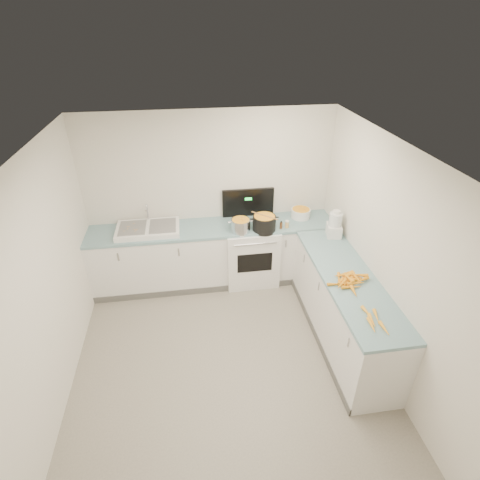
{
  "coord_description": "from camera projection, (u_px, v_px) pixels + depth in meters",
  "views": [
    {
      "loc": [
        -0.3,
        -2.95,
        3.53
      ],
      "look_at": [
        0.3,
        1.1,
        1.05
      ],
      "focal_mm": 28.0,
      "sensor_mm": 36.0,
      "label": 1
    }
  ],
  "objects": [
    {
      "name": "black_pot",
      "position": [
        264.0,
        224.0,
        5.19
      ],
      "size": [
        0.38,
        0.38,
        0.23
      ],
      "primitive_type": "cylinder",
      "rotation": [
        0.0,
        0.0,
        0.21
      ],
      "color": "black",
      "rests_on": "stove"
    },
    {
      "name": "wooden_spoon",
      "position": [
        265.0,
        216.0,
        5.12
      ],
      "size": [
        0.32,
        0.3,
        0.02
      ],
      "primitive_type": "cylinder",
      "rotation": [
        1.57,
        0.0,
        0.82
      ],
      "color": "#AD7A47",
      "rests_on": "black_pot"
    },
    {
      "name": "counter_right",
      "position": [
        343.0,
        307.0,
        4.55
      ],
      "size": [
        0.62,
        2.2,
        0.94
      ],
      "color": "white",
      "rests_on": "ground"
    },
    {
      "name": "extract_bottle",
      "position": [
        281.0,
        226.0,
        5.24
      ],
      "size": [
        0.04,
        0.04,
        0.09
      ],
      "primitive_type": "cylinder",
      "color": "#593319",
      "rests_on": "counter_back"
    },
    {
      "name": "wall_left",
      "position": [
        40.0,
        299.0,
        3.49
      ],
      "size": [
        0.0,
        4.0,
        2.5
      ],
      "primitive_type": null,
      "rotation": [
        1.57,
        0.0,
        1.57
      ],
      "color": "silver",
      "rests_on": "ground"
    },
    {
      "name": "food_processor",
      "position": [
        335.0,
        225.0,
        5.01
      ],
      "size": [
        0.23,
        0.26,
        0.38
      ],
      "color": "white",
      "rests_on": "counter_right"
    },
    {
      "name": "ceiling",
      "position": [
        224.0,
        160.0,
        3.06
      ],
      "size": [
        3.5,
        4.0,
        0.0
      ],
      "primitive_type": null,
      "rotation": [
        3.14,
        0.0,
        0.0
      ],
      "color": "silver",
      "rests_on": "ground"
    },
    {
      "name": "wall_back",
      "position": [
        210.0,
        198.0,
        5.4
      ],
      "size": [
        3.5,
        0.0,
        2.5
      ],
      "primitive_type": null,
      "rotation": [
        1.57,
        0.0,
        0.0
      ],
      "color": "silver",
      "rests_on": "ground"
    },
    {
      "name": "wall_right",
      "position": [
        392.0,
        267.0,
        3.93
      ],
      "size": [
        0.0,
        4.0,
        2.5
      ],
      "primitive_type": null,
      "rotation": [
        1.57,
        0.0,
        -1.57
      ],
      "color": "silver",
      "rests_on": "ground"
    },
    {
      "name": "stove",
      "position": [
        251.0,
        252.0,
        5.61
      ],
      "size": [
        0.76,
        0.65,
        1.36
      ],
      "color": "white",
      "rests_on": "ground"
    },
    {
      "name": "spice_jar",
      "position": [
        287.0,
        225.0,
        5.26
      ],
      "size": [
        0.05,
        0.05,
        0.09
      ],
      "primitive_type": "cylinder",
      "color": "#E5B266",
      "rests_on": "counter_back"
    },
    {
      "name": "peelings",
      "position": [
        133.0,
        229.0,
        5.1
      ],
      "size": [
        0.23,
        0.24,
        0.01
      ],
      "color": "tan",
      "rests_on": "sink"
    },
    {
      "name": "carrot_pile",
      "position": [
        349.0,
        280.0,
        4.19
      ],
      "size": [
        0.5,
        0.45,
        0.08
      ],
      "color": "#FFA31F",
      "rests_on": "counter_right"
    },
    {
      "name": "steel_pot",
      "position": [
        241.0,
        226.0,
        5.16
      ],
      "size": [
        0.35,
        0.35,
        0.2
      ],
      "primitive_type": "cylinder",
      "rotation": [
        0.0,
        0.0,
        0.41
      ],
      "color": "silver",
      "rests_on": "stove"
    },
    {
      "name": "peeled_carrots",
      "position": [
        374.0,
        320.0,
        3.66
      ],
      "size": [
        0.17,
        0.42,
        0.04
      ],
      "color": "#FFA726",
      "rests_on": "counter_right"
    },
    {
      "name": "counter_back",
      "position": [
        214.0,
        254.0,
        5.55
      ],
      "size": [
        3.5,
        0.62,
        0.94
      ],
      "color": "white",
      "rests_on": "ground"
    },
    {
      "name": "floor",
      "position": [
        228.0,
        367.0,
        4.36
      ],
      "size": [
        3.5,
        4.0,
        0.0
      ],
      "primitive_type": null,
      "color": "gray",
      "rests_on": "ground"
    },
    {
      "name": "mixing_bowl",
      "position": [
        301.0,
        213.0,
        5.52
      ],
      "size": [
        0.3,
        0.3,
        0.13
      ],
      "primitive_type": "cylinder",
      "rotation": [
        0.0,
        0.0,
        -0.04
      ],
      "color": "white",
      "rests_on": "counter_back"
    },
    {
      "name": "sink",
      "position": [
        148.0,
        229.0,
        5.18
      ],
      "size": [
        0.86,
        0.52,
        0.31
      ],
      "color": "white",
      "rests_on": "counter_back"
    }
  ]
}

